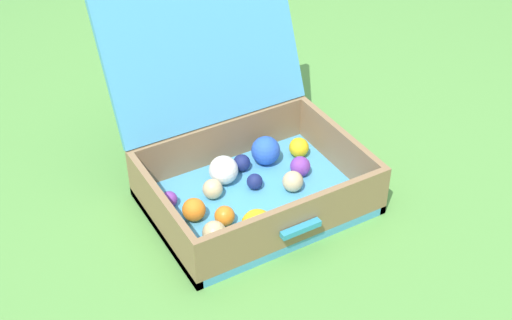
% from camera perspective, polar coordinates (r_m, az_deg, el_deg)
% --- Properties ---
extents(ground_plane, '(16.00, 16.00, 0.00)m').
position_cam_1_polar(ground_plane, '(1.95, 1.86, -3.36)').
color(ground_plane, '#569342').
extents(open_suitcase, '(0.56, 0.61, 0.54)m').
position_cam_1_polar(open_suitcase, '(1.92, -1.18, 0.39)').
color(open_suitcase, '#4799C6').
rests_on(open_suitcase, ground).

